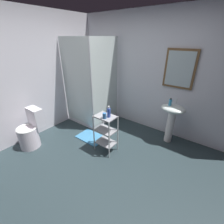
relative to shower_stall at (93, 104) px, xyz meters
name	(u,v)px	position (x,y,z in m)	size (l,w,h in m)	color
ground_plane	(97,171)	(1.22, -1.22, -0.47)	(4.20, 4.20, 0.02)	#29373C
wall_back	(152,75)	(1.23, 0.62, 0.79)	(4.20, 0.14, 2.50)	silver
wall_left	(23,79)	(-0.63, -1.22, 0.79)	(0.10, 4.20, 2.50)	silver
shower_stall	(93,104)	(0.00, 0.00, 0.00)	(0.92, 0.92, 2.00)	white
pedestal_sink	(172,116)	(1.87, 0.30, 0.12)	(0.46, 0.37, 0.81)	white
sink_faucet	(176,101)	(1.87, 0.42, 0.40)	(0.03, 0.03, 0.10)	silver
toilet	(31,132)	(-0.26, -1.49, -0.15)	(0.37, 0.49, 0.76)	white
storage_cart	(106,131)	(1.02, -0.73, -0.03)	(0.38, 0.28, 0.74)	silver
hand_soap_bottle	(170,102)	(1.81, 0.26, 0.41)	(0.05, 0.05, 0.14)	#389ED1
shampoo_bottle_blue	(109,112)	(1.09, -0.71, 0.36)	(0.06, 0.06, 0.20)	#3350B4
rinse_cup	(105,116)	(1.06, -0.80, 0.33)	(0.07, 0.07, 0.10)	#3870B2
bath_mat	(91,137)	(0.50, -0.61, -0.45)	(0.60, 0.40, 0.02)	teal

